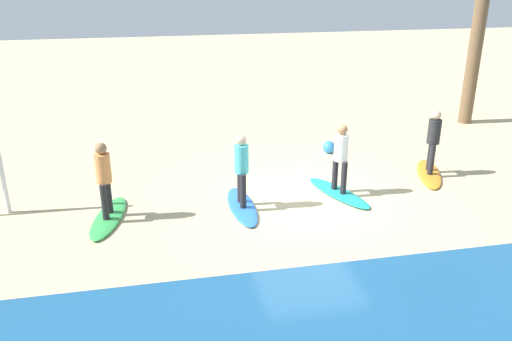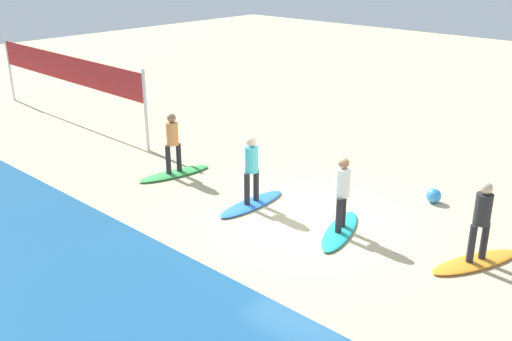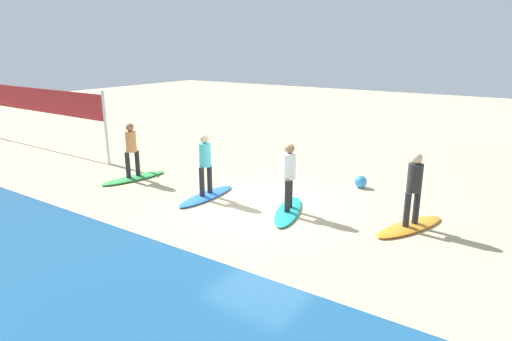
{
  "view_description": "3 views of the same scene",
  "coord_description": "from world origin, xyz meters",
  "views": [
    {
      "loc": [
        3.5,
        10.83,
        5.14
      ],
      "look_at": [
        1.44,
        0.76,
        1.08
      ],
      "focal_mm": 37.06,
      "sensor_mm": 36.0,
      "label": 1
    },
    {
      "loc": [
        -7.13,
        9.59,
        5.84
      ],
      "look_at": [
        1.58,
        0.21,
        0.9
      ],
      "focal_mm": 41.14,
      "sensor_mm": 36.0,
      "label": 2
    },
    {
      "loc": [
        -5.64,
        8.67,
        3.93
      ],
      "look_at": [
        0.3,
        -0.09,
        0.89
      ],
      "focal_mm": 30.62,
      "sensor_mm": 36.0,
      "label": 3
    }
  ],
  "objects": [
    {
      "name": "surfboard_green",
      "position": [
        4.57,
        0.25,
        0.04
      ],
      "size": [
        0.97,
        2.17,
        0.09
      ],
      "primitive_type": "ellipsoid",
      "rotation": [
        0.0,
        0.0,
        1.37
      ],
      "color": "green",
      "rests_on": "ground"
    },
    {
      "name": "surfer_teal",
      "position": [
        -0.71,
        -0.0,
        1.04
      ],
      "size": [
        0.32,
        0.44,
        1.64
      ],
      "color": "#232328",
      "rests_on": "surfboard_teal"
    },
    {
      "name": "surfer_green",
      "position": [
        4.57,
        0.25,
        1.04
      ],
      "size": [
        0.32,
        0.45,
        1.64
      ],
      "color": "#232328",
      "rests_on": "surfboard_green"
    },
    {
      "name": "surfboard_blue",
      "position": [
        1.67,
        0.27,
        0.04
      ],
      "size": [
        0.59,
        2.11,
        0.09
      ],
      "primitive_type": "ellipsoid",
      "rotation": [
        0.0,
        0.0,
        1.58
      ],
      "color": "blue",
      "rests_on": "ground"
    },
    {
      "name": "surfboard_orange",
      "position": [
        -3.43,
        -0.7,
        0.04
      ],
      "size": [
        1.31,
        2.16,
        0.09
      ],
      "primitive_type": "ellipsoid",
      "rotation": [
        0.0,
        0.0,
        1.18
      ],
      "color": "orange",
      "rests_on": "ground"
    },
    {
      "name": "beach_ball",
      "position": [
        -1.44,
        -2.85,
        0.18
      ],
      "size": [
        0.36,
        0.36,
        0.36
      ],
      "primitive_type": "sphere",
      "color": "#338CE5",
      "rests_on": "ground"
    },
    {
      "name": "surfboard_teal",
      "position": [
        -0.71,
        -0.0,
        0.04
      ],
      "size": [
        1.24,
        2.17,
        0.09
      ],
      "primitive_type": "ellipsoid",
      "rotation": [
        0.0,
        0.0,
        1.92
      ],
      "color": "teal",
      "rests_on": "ground"
    },
    {
      "name": "surfer_blue",
      "position": [
        1.67,
        0.27,
        1.04
      ],
      "size": [
        0.32,
        0.46,
        1.64
      ],
      "color": "#232328",
      "rests_on": "surfboard_blue"
    },
    {
      "name": "ground_plane",
      "position": [
        0.0,
        0.0,
        0.0
      ],
      "size": [
        60.0,
        60.0,
        0.0
      ],
      "primitive_type": "plane",
      "color": "#CCB789"
    },
    {
      "name": "surfer_orange",
      "position": [
        -3.43,
        -0.7,
        1.04
      ],
      "size": [
        0.32,
        0.44,
        1.64
      ],
      "color": "#232328",
      "rests_on": "surfboard_orange"
    }
  ]
}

